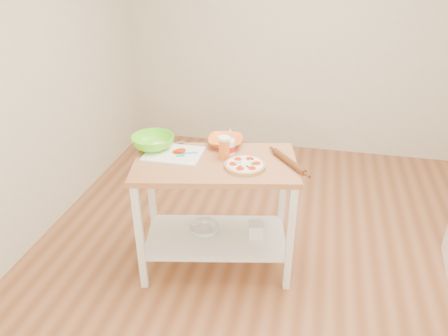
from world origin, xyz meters
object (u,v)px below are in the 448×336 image
at_px(pizza, 245,165).
at_px(spatula, 186,154).
at_px(cutting_board, 174,153).
at_px(orange_bowl, 225,141).
at_px(green_bowl, 153,142).
at_px(knife, 163,146).
at_px(yogurt_tub, 228,148).
at_px(rolling_pin, 289,162).
at_px(beer_pint, 224,148).
at_px(shelf_bin, 256,230).
at_px(shelf_glass_bowl, 204,229).
at_px(prep_island, 216,193).

xyz_separation_m(pizza, spatula, (-0.44, 0.08, 0.00)).
distance_m(pizza, cutting_board, 0.54).
distance_m(orange_bowl, green_bowl, 0.53).
relative_size(knife, orange_bowl, 0.86).
bearing_deg(green_bowl, pizza, -11.67).
height_order(cutting_board, yogurt_tub, yogurt_tub).
relative_size(yogurt_tub, rolling_pin, 0.57).
distance_m(cutting_board, rolling_pin, 0.82).
relative_size(cutting_board, beer_pint, 2.47).
xyz_separation_m(rolling_pin, shelf_bin, (-0.21, 0.00, -0.61)).
height_order(pizza, yogurt_tub, yogurt_tub).
distance_m(spatula, yogurt_tub, 0.31).
bearing_deg(cutting_board, pizza, -9.04).
relative_size(pizza, yogurt_tub, 1.33).
distance_m(yogurt_tub, shelf_glass_bowl, 0.69).
distance_m(prep_island, orange_bowl, 0.39).
distance_m(yogurt_tub, shelf_bin, 0.68).
bearing_deg(shelf_glass_bowl, prep_island, -9.05).
bearing_deg(knife, beer_pint, -45.82).
distance_m(knife, green_bowl, 0.08).
xyz_separation_m(prep_island, shelf_bin, (0.29, 0.07, -0.33)).
height_order(prep_island, shelf_glass_bowl, prep_island).
bearing_deg(green_bowl, yogurt_tub, 0.68).
bearing_deg(yogurt_tub, green_bowl, -179.32).
xyz_separation_m(knife, shelf_bin, (0.72, -0.06, -0.60)).
bearing_deg(spatula, pizza, -30.39).
distance_m(spatula, shelf_bin, 0.79).
distance_m(prep_island, shelf_bin, 0.45).
distance_m(knife, shelf_glass_bowl, 0.71).
distance_m(spatula, orange_bowl, 0.33).
height_order(beer_pint, shelf_bin, beer_pint).
xyz_separation_m(prep_island, yogurt_tub, (0.07, 0.11, 0.31)).
height_order(pizza, knife, pizza).
bearing_deg(prep_island, green_bowl, 167.79).
bearing_deg(spatula, yogurt_tub, -5.86).
bearing_deg(green_bowl, orange_bowl, 17.90).
height_order(pizza, shelf_glass_bowl, pizza).
distance_m(knife, yogurt_tub, 0.50).
bearing_deg(yogurt_tub, spatula, -165.30).
bearing_deg(shelf_bin, spatula, -176.62).
distance_m(yogurt_tub, rolling_pin, 0.44).
relative_size(pizza, spatula, 2.00).
height_order(yogurt_tub, rolling_pin, yogurt_tub).
bearing_deg(pizza, knife, 165.21).
distance_m(shelf_glass_bowl, shelf_bin, 0.39).
relative_size(pizza, rolling_pin, 0.77).
bearing_deg(beer_pint, orange_bowl, 100.14).
bearing_deg(prep_island, beer_pint, 51.52).
relative_size(knife, shelf_bin, 1.97).
bearing_deg(shelf_bin, beer_pint, -178.66).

